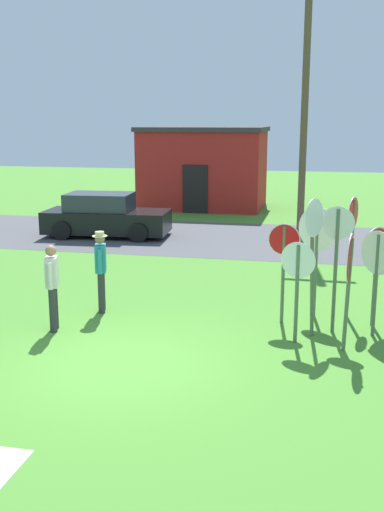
{
  "coord_description": "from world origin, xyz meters",
  "views": [
    {
      "loc": [
        3.2,
        -9.17,
        4.02
      ],
      "look_at": [
        0.66,
        2.67,
        1.3
      ],
      "focal_mm": 42.81,
      "sensor_mm": 36.0,
      "label": 1
    }
  ],
  "objects_px": {
    "stop_sign_center_cluster": "(336,250)",
    "stop_sign_rear_left": "(317,241)",
    "parked_car_on_street": "(105,217)",
    "stop_sign_far_back": "(284,257)",
    "person_near_signs": "(101,267)",
    "stop_sign_low_front": "(297,276)",
    "utility_pole": "(305,103)",
    "stop_sign_leaning_left": "(377,265)",
    "stop_sign_nearest": "(349,271)",
    "stop_sign_leaning_right": "(352,236)",
    "stop_sign_rear_right": "(313,244)",
    "stop_sign_tallest": "(376,259)",
    "person_in_blue": "(52,283)"
  },
  "relations": [
    {
      "from": "stop_sign_center_cluster",
      "to": "person_near_signs",
      "type": "relative_size",
      "value": 1.41
    },
    {
      "from": "stop_sign_rear_left",
      "to": "stop_sign_far_back",
      "type": "height_order",
      "value": "stop_sign_rear_left"
    },
    {
      "from": "stop_sign_low_front",
      "to": "stop_sign_far_back",
      "type": "bearing_deg",
      "value": 106.31
    },
    {
      "from": "stop_sign_low_front",
      "to": "parked_car_on_street",
      "type": "bearing_deg",
      "value": 127.32
    },
    {
      "from": "stop_sign_far_back",
      "to": "stop_sign_low_front",
      "type": "bearing_deg",
      "value": -73.69
    },
    {
      "from": "stop_sign_leaning_left",
      "to": "stop_sign_far_back",
      "type": "xyz_separation_m",
      "value": [
        -1.75,
        0.41,
        -0.03
      ]
    },
    {
      "from": "stop_sign_leaning_left",
      "to": "stop_sign_rear_right",
      "type": "xyz_separation_m",
      "value": [
        -1.18,
        -0.24,
        0.39
      ]
    },
    {
      "from": "stop_sign_leaning_left",
      "to": "stop_sign_rear_right",
      "type": "height_order",
      "value": "stop_sign_rear_right"
    },
    {
      "from": "parked_car_on_street",
      "to": "stop_sign_rear_left",
      "type": "distance_m",
      "value": 10.56
    },
    {
      "from": "parked_car_on_street",
      "to": "stop_sign_tallest",
      "type": "height_order",
      "value": "stop_sign_tallest"
    },
    {
      "from": "stop_sign_leaning_left",
      "to": "stop_sign_tallest",
      "type": "xyz_separation_m",
      "value": [
        0.03,
        0.6,
        -0.02
      ]
    },
    {
      "from": "parked_car_on_street",
      "to": "stop_sign_leaning_left",
      "type": "distance_m",
      "value": 12.03
    },
    {
      "from": "utility_pole",
      "to": "person_near_signs",
      "type": "xyz_separation_m",
      "value": [
        -3.79,
        -9.51,
        -3.56
      ]
    },
    {
      "from": "parked_car_on_street",
      "to": "stop_sign_nearest",
      "type": "xyz_separation_m",
      "value": [
        7.92,
        -9.46,
        0.77
      ]
    },
    {
      "from": "stop_sign_center_cluster",
      "to": "stop_sign_nearest",
      "type": "xyz_separation_m",
      "value": [
        0.21,
        -0.97,
        -0.17
      ]
    },
    {
      "from": "utility_pole",
      "to": "stop_sign_nearest",
      "type": "height_order",
      "value": "utility_pole"
    },
    {
      "from": "stop_sign_leaning_right",
      "to": "person_near_signs",
      "type": "bearing_deg",
      "value": -171.9
    },
    {
      "from": "stop_sign_tallest",
      "to": "person_near_signs",
      "type": "distance_m",
      "value": 5.61
    },
    {
      "from": "stop_sign_rear_left",
      "to": "person_in_blue",
      "type": "distance_m",
      "value": 5.35
    },
    {
      "from": "parked_car_on_street",
      "to": "stop_sign_rear_right",
      "type": "distance_m",
      "value": 11.45
    },
    {
      "from": "stop_sign_center_cluster",
      "to": "stop_sign_nearest",
      "type": "distance_m",
      "value": 1.0
    },
    {
      "from": "parked_car_on_street",
      "to": "person_in_blue",
      "type": "height_order",
      "value": "person_in_blue"
    },
    {
      "from": "stop_sign_nearest",
      "to": "person_near_signs",
      "type": "distance_m",
      "value": 5.19
    },
    {
      "from": "utility_pole",
      "to": "stop_sign_far_back",
      "type": "xyz_separation_m",
      "value": [
        0.02,
        -9.43,
        -3.19
      ]
    },
    {
      "from": "stop_sign_nearest",
      "to": "utility_pole",
      "type": "bearing_deg",
      "value": 96.52
    },
    {
      "from": "stop_sign_rear_left",
      "to": "stop_sign_nearest",
      "type": "xyz_separation_m",
      "value": [
        0.58,
        -1.92,
        -0.13
      ]
    },
    {
      "from": "stop_sign_rear_left",
      "to": "stop_sign_nearest",
      "type": "distance_m",
      "value": 2.01
    },
    {
      "from": "stop_sign_tallest",
      "to": "stop_sign_rear_left",
      "type": "bearing_deg",
      "value": 161.26
    },
    {
      "from": "stop_sign_rear_left",
      "to": "person_in_blue",
      "type": "relative_size",
      "value": 1.36
    },
    {
      "from": "person_near_signs",
      "to": "person_in_blue",
      "type": "bearing_deg",
      "value": -110.57
    },
    {
      "from": "stop_sign_rear_right",
      "to": "stop_sign_nearest",
      "type": "distance_m",
      "value": 0.99
    },
    {
      "from": "parked_car_on_street",
      "to": "stop_sign_low_front",
      "type": "relative_size",
      "value": 2.34
    },
    {
      "from": "stop_sign_far_back",
      "to": "stop_sign_tallest",
      "type": "xyz_separation_m",
      "value": [
        1.78,
        0.19,
        0.01
      ]
    },
    {
      "from": "stop_sign_rear_right",
      "to": "stop_sign_low_front",
      "type": "relative_size",
      "value": 1.39
    },
    {
      "from": "stop_sign_rear_right",
      "to": "stop_sign_tallest",
      "type": "distance_m",
      "value": 1.53
    },
    {
      "from": "stop_sign_tallest",
      "to": "stop_sign_nearest",
      "type": "bearing_deg",
      "value": -110.6
    },
    {
      "from": "stop_sign_leaning_right",
      "to": "utility_pole",
      "type": "bearing_deg",
      "value": 98.67
    },
    {
      "from": "person_near_signs",
      "to": "stop_sign_rear_right",
      "type": "bearing_deg",
      "value": -7.37
    },
    {
      "from": "stop_sign_rear_left",
      "to": "parked_car_on_street",
      "type": "bearing_deg",
      "value": 134.22
    },
    {
      "from": "stop_sign_leaning_left",
      "to": "stop_sign_nearest",
      "type": "relative_size",
      "value": 0.95
    },
    {
      "from": "stop_sign_leaning_right",
      "to": "person_near_signs",
      "type": "distance_m",
      "value": 5.23
    },
    {
      "from": "utility_pole",
      "to": "parked_car_on_street",
      "type": "xyz_separation_m",
      "value": [
        -6.69,
        -1.31,
        -3.86
      ]
    },
    {
      "from": "person_in_blue",
      "to": "stop_sign_rear_left",
      "type": "bearing_deg",
      "value": 21.89
    },
    {
      "from": "stop_sign_far_back",
      "to": "person_near_signs",
      "type": "relative_size",
      "value": 1.17
    },
    {
      "from": "stop_sign_far_back",
      "to": "stop_sign_rear_left",
      "type": "bearing_deg",
      "value": 42.59
    },
    {
      "from": "stop_sign_rear_left",
      "to": "stop_sign_leaning_right",
      "type": "relative_size",
      "value": 0.91
    },
    {
      "from": "utility_pole",
      "to": "stop_sign_rear_right",
      "type": "distance_m",
      "value": 10.47
    },
    {
      "from": "stop_sign_rear_left",
      "to": "utility_pole",
      "type": "bearing_deg",
      "value": 94.21
    },
    {
      "from": "stop_sign_center_cluster",
      "to": "stop_sign_rear_left",
      "type": "bearing_deg",
      "value": 111.4
    },
    {
      "from": "parked_car_on_street",
      "to": "stop_sign_far_back",
      "type": "bearing_deg",
      "value": -50.44
    }
  ]
}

